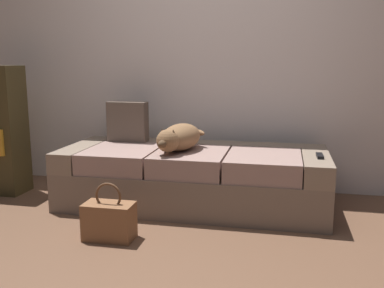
% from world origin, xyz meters
% --- Properties ---
extents(ground_plane, '(10.00, 10.00, 0.00)m').
position_xyz_m(ground_plane, '(0.00, 0.00, 0.00)').
color(ground_plane, brown).
extents(back_wall, '(6.40, 0.10, 2.80)m').
position_xyz_m(back_wall, '(0.00, 1.72, 1.40)').
color(back_wall, silver).
rests_on(back_wall, ground).
extents(couch, '(2.06, 0.85, 0.46)m').
position_xyz_m(couch, '(0.00, 1.10, 0.23)').
color(couch, '#7B6758').
rests_on(couch, ground).
extents(dog_tan, '(0.35, 0.60, 0.21)m').
position_xyz_m(dog_tan, '(-0.09, 1.01, 0.56)').
color(dog_tan, olive).
rests_on(dog_tan, couch).
extents(tv_remote, '(0.05, 0.15, 0.02)m').
position_xyz_m(tv_remote, '(0.95, 1.00, 0.47)').
color(tv_remote, black).
rests_on(tv_remote, couch).
extents(throw_pillow, '(0.34, 0.12, 0.34)m').
position_xyz_m(throw_pillow, '(-0.62, 1.32, 0.63)').
color(throw_pillow, brown).
rests_on(throw_pillow, couch).
extents(handbag, '(0.32, 0.18, 0.38)m').
position_xyz_m(handbag, '(-0.39, 0.31, 0.13)').
color(handbag, brown).
rests_on(handbag, ground).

